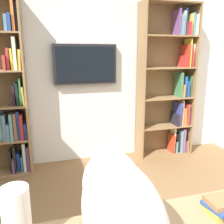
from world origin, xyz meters
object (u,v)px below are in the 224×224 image
cat (118,204)px  bookshelf_right (1,95)px  bookshelf_left (172,85)px  paper_towel_roll (17,217)px  wall_mounted_tv (85,64)px  desk_book_stack (223,205)px

cat → bookshelf_right: bearing=-72.7°
bookshelf_right → cat: size_ratio=3.14×
bookshelf_left → paper_towel_roll: size_ratio=8.88×
wall_mounted_tv → cat: wall_mounted_tv is taller
bookshelf_right → wall_mounted_tv: (-1.06, -0.08, 0.35)m
bookshelf_left → paper_towel_roll: bookshelf_left is taller
bookshelf_left → desk_book_stack: size_ratio=11.67×
wall_mounted_tv → bookshelf_left: bearing=176.1°
desk_book_stack → bookshelf_left: bearing=-113.9°
bookshelf_left → bookshelf_right: (2.33, -0.00, -0.05)m
wall_mounted_tv → desk_book_stack: bearing=95.7°
bookshelf_left → desk_book_stack: bearing=66.1°
bookshelf_left → cat: 2.87m
wall_mounted_tv → paper_towel_roll: (0.69, 2.35, -0.48)m
desk_book_stack → bookshelf_right: bearing=-60.7°
paper_towel_roll → bookshelf_right: bearing=-80.6°
bookshelf_right → desk_book_stack: bearing=119.3°
wall_mounted_tv → cat: size_ratio=1.22×
wall_mounted_tv → desk_book_stack: wall_mounted_tv is taller
bookshelf_left → wall_mounted_tv: (1.27, -0.09, 0.30)m
bookshelf_left → bookshelf_right: bearing=-0.1°
paper_towel_roll → desk_book_stack: bearing=176.5°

